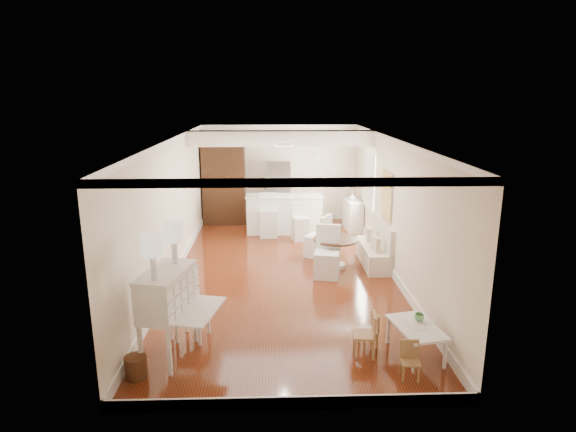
{
  "coord_description": "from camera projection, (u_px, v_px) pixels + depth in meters",
  "views": [
    {
      "loc": [
        -0.23,
        -9.47,
        3.66
      ],
      "look_at": [
        0.11,
        0.3,
        1.17
      ],
      "focal_mm": 30.0,
      "sensor_mm": 36.0,
      "label": 1
    }
  ],
  "objects": [
    {
      "name": "dining_table",
      "position": [
        335.0,
        253.0,
        10.36
      ],
      "size": [
        1.23,
        1.23,
        0.66
      ],
      "primitive_type": "cylinder",
      "rotation": [
        0.0,
        0.0,
        -0.33
      ],
      "color": "#462A16",
      "rests_on": "ground"
    },
    {
      "name": "sideboard",
      "position": [
        353.0,
        215.0,
        13.25
      ],
      "size": [
        0.46,
        0.9,
        0.83
      ],
      "primitive_type": "cube",
      "rotation": [
        0.0,
        0.0,
        0.08
      ],
      "color": "silver",
      "rests_on": "ground"
    },
    {
      "name": "room",
      "position": [
        285.0,
        178.0,
        9.91
      ],
      "size": [
        9.0,
        9.04,
        2.82
      ],
      "color": "maroon",
      "rests_on": "ground"
    },
    {
      "name": "kids_chair_c",
      "position": [
        410.0,
        361.0,
        6.31
      ],
      "size": [
        0.27,
        0.27,
        0.52
      ],
      "primitive_type": "cube",
      "rotation": [
        0.0,
        0.0,
        -0.08
      ],
      "color": "olive",
      "rests_on": "ground"
    },
    {
      "name": "bar_stool_right",
      "position": [
        300.0,
        222.0,
        12.28
      ],
      "size": [
        0.46,
        0.46,
        0.96
      ],
      "primitive_type": "cube",
      "rotation": [
        0.0,
        0.0,
        0.22
      ],
      "color": "silver",
      "rests_on": "ground"
    },
    {
      "name": "secretary_bureau",
      "position": [
        168.0,
        314.0,
        6.75
      ],
      "size": [
        1.23,
        1.25,
        1.31
      ],
      "primitive_type": "cube",
      "rotation": [
        0.0,
        0.0,
        -0.22
      ],
      "color": "white",
      "rests_on": "ground"
    },
    {
      "name": "kids_chair_b",
      "position": [
        368.0,
        330.0,
        7.12
      ],
      "size": [
        0.3,
        0.3,
        0.52
      ],
      "primitive_type": "cube",
      "rotation": [
        0.0,
        0.0,
        -1.34
      ],
      "color": "#A87D4C",
      "rests_on": "ground"
    },
    {
      "name": "gustavian_armchair",
      "position": [
        192.0,
        314.0,
        7.32
      ],
      "size": [
        0.57,
        0.57,
        0.82
      ],
      "primitive_type": "cube",
      "rotation": [
        0.0,
        0.0,
        1.32
      ],
      "color": "white",
      "rests_on": "ground"
    },
    {
      "name": "bar_stool_left",
      "position": [
        268.0,
        215.0,
        12.57
      ],
      "size": [
        0.48,
        0.48,
        1.14
      ],
      "primitive_type": "cube",
      "rotation": [
        0.0,
        0.0,
        0.05
      ],
      "color": "silver",
      "rests_on": "ground"
    },
    {
      "name": "wicker_basket",
      "position": [
        136.0,
        367.0,
        6.37
      ],
      "size": [
        0.33,
        0.33,
        0.3
      ],
      "primitive_type": "cylinder",
      "rotation": [
        0.0,
        0.0,
        -0.14
      ],
      "color": "#55301A",
      "rests_on": "ground"
    },
    {
      "name": "kids_chair_a",
      "position": [
        364.0,
        334.0,
        6.86
      ],
      "size": [
        0.35,
        0.35,
        0.66
      ],
      "primitive_type": "cube",
      "rotation": [
        0.0,
        0.0,
        -1.68
      ],
      "color": "#A77B4B",
      "rests_on": "ground"
    },
    {
      "name": "pantry_cabinet",
      "position": [
        224.0,
        184.0,
        13.79
      ],
      "size": [
        1.2,
        0.6,
        2.3
      ],
      "primitive_type": "cube",
      "color": "#381E11",
      "rests_on": "ground"
    },
    {
      "name": "breakfast_counter",
      "position": [
        284.0,
        214.0,
        12.96
      ],
      "size": [
        2.05,
        0.65,
        1.03
      ],
      "primitive_type": "cube",
      "color": "white",
      "rests_on": "ground"
    },
    {
      "name": "fridge",
      "position": [
        290.0,
        192.0,
        13.89
      ],
      "size": [
        0.75,
        0.65,
        1.8
      ],
      "primitive_type": "imported",
      "color": "silver",
      "rests_on": "ground"
    },
    {
      "name": "slip_chair_near",
      "position": [
        327.0,
        252.0,
        9.79
      ],
      "size": [
        0.6,
        0.61,
        1.06
      ],
      "primitive_type": "cube",
      "rotation": [
        0.0,
        0.0,
        -0.2
      ],
      "color": "white",
      "rests_on": "ground"
    },
    {
      "name": "kids_table",
      "position": [
        415.0,
        341.0,
        6.88
      ],
      "size": [
        0.72,
        1.01,
        0.46
      ],
      "primitive_type": "cube",
      "rotation": [
        0.0,
        0.0,
        0.2
      ],
      "color": "white",
      "rests_on": "ground"
    },
    {
      "name": "branch_vase",
      "position": [
        352.0,
        197.0,
        13.15
      ],
      "size": [
        0.22,
        0.22,
        0.18
      ],
      "primitive_type": "imported",
      "rotation": [
        0.0,
        0.0,
        0.4
      ],
      "color": "white",
      "rests_on": "sideboard"
    },
    {
      "name": "slip_chair_far",
      "position": [
        318.0,
        236.0,
        11.04
      ],
      "size": [
        0.66,
        0.66,
        0.99
      ],
      "primitive_type": "cube",
      "rotation": [
        0.0,
        0.0,
        -2.12
      ],
      "color": "white",
      "rests_on": "ground"
    },
    {
      "name": "banquette",
      "position": [
        374.0,
        243.0,
        10.51
      ],
      "size": [
        0.52,
        1.6,
        0.98
      ],
      "primitive_type": "cube",
      "color": "silver",
      "rests_on": "ground"
    },
    {
      "name": "pencil_cup",
      "position": [
        419.0,
        317.0,
        6.97
      ],
      "size": [
        0.17,
        0.17,
        0.11
      ],
      "primitive_type": "imported",
      "rotation": [
        0.0,
        0.0,
        0.32
      ],
      "color": "#63AA6A",
      "rests_on": "kids_table"
    }
  ]
}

